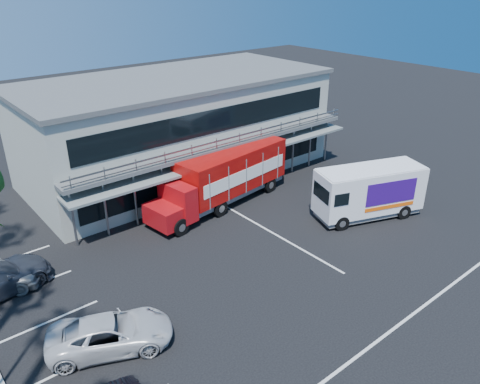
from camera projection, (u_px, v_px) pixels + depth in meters
ground at (289, 271)px, 24.24m from camera, size 120.00×120.00×0.00m
building at (178, 126)px, 34.84m from camera, size 22.40×12.00×7.30m
red_truck at (224, 176)px, 30.57m from camera, size 10.90×3.91×3.59m
white_van at (369, 191)px, 28.94m from camera, size 7.09×4.49×3.28m
parked_car_c at (111, 333)px, 19.02m from camera, size 5.51×4.14×1.39m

